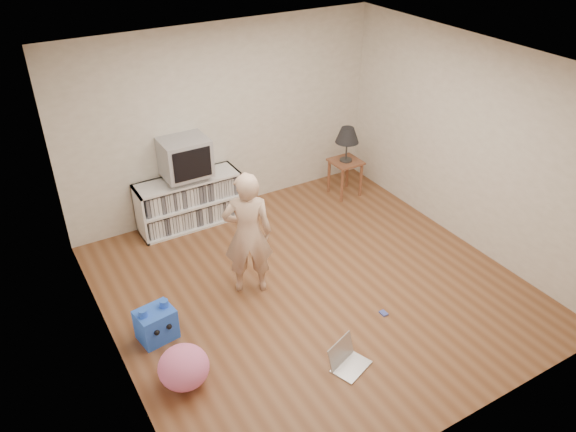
# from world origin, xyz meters

# --- Properties ---
(ground) EXTENTS (4.50, 4.50, 0.00)m
(ground) POSITION_xyz_m (0.00, 0.00, 0.00)
(ground) COLOR brown
(ground) RESTS_ON ground
(walls) EXTENTS (4.52, 4.52, 2.60)m
(walls) POSITION_xyz_m (0.00, 0.00, 1.30)
(walls) COLOR beige
(walls) RESTS_ON ground
(ceiling) EXTENTS (4.50, 4.50, 0.01)m
(ceiling) POSITION_xyz_m (0.00, 0.00, 2.60)
(ceiling) COLOR white
(ceiling) RESTS_ON walls
(media_unit) EXTENTS (1.40, 0.45, 0.70)m
(media_unit) POSITION_xyz_m (-0.69, 2.04, 0.35)
(media_unit) COLOR white
(media_unit) RESTS_ON ground
(dvd_deck) EXTENTS (0.45, 0.35, 0.07)m
(dvd_deck) POSITION_xyz_m (-0.69, 2.02, 0.73)
(dvd_deck) COLOR gray
(dvd_deck) RESTS_ON media_unit
(crt_tv) EXTENTS (0.60, 0.53, 0.50)m
(crt_tv) POSITION_xyz_m (-0.69, 2.02, 1.02)
(crt_tv) COLOR #9B9BA0
(crt_tv) RESTS_ON dvd_deck
(side_table) EXTENTS (0.42, 0.42, 0.55)m
(side_table) POSITION_xyz_m (1.63, 1.65, 0.42)
(side_table) COLOR brown
(side_table) RESTS_ON ground
(table_lamp) EXTENTS (0.34, 0.34, 0.52)m
(table_lamp) POSITION_xyz_m (1.63, 1.65, 0.94)
(table_lamp) COLOR #333333
(table_lamp) RESTS_ON side_table
(person) EXTENTS (0.65, 0.56, 1.50)m
(person) POSITION_xyz_m (-0.63, 0.36, 0.75)
(person) COLOR #D7B093
(person) RESTS_ON ground
(laptop) EXTENTS (0.45, 0.41, 0.26)m
(laptop) POSITION_xyz_m (-0.37, -1.19, 0.07)
(laptop) COLOR silver
(laptop) RESTS_ON ground
(playing_cards) EXTENTS (0.07, 0.09, 0.02)m
(playing_cards) POSITION_xyz_m (0.42, -0.80, 0.01)
(playing_cards) COLOR #4554BA
(playing_cards) RESTS_ON ground
(plush_blue) EXTENTS (0.41, 0.36, 0.43)m
(plush_blue) POSITION_xyz_m (-1.84, 0.11, 0.18)
(plush_blue) COLOR blue
(plush_blue) RESTS_ON ground
(plush_pink) EXTENTS (0.60, 0.60, 0.41)m
(plush_pink) POSITION_xyz_m (-1.82, -0.61, 0.21)
(plush_pink) COLOR pink
(plush_pink) RESTS_ON ground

